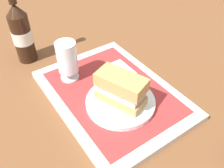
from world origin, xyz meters
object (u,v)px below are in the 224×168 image
sandwich (120,88)px  beer_bottle (21,33)px  beer_glass (67,59)px  plate (120,102)px

sandwich → beer_bottle: 0.40m
beer_glass → sandwich: bearing=-160.7°
sandwich → beer_bottle: (0.38, 0.12, 0.03)m
sandwich → beer_glass: (0.18, 0.06, 0.01)m
sandwich → beer_bottle: beer_bottle is taller
beer_glass → beer_bottle: bearing=17.6°
sandwich → beer_glass: bearing=-2.0°
sandwich → beer_glass: size_ratio=1.15×
sandwich → beer_bottle: size_ratio=0.54×
beer_bottle → plate: bearing=-161.6°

